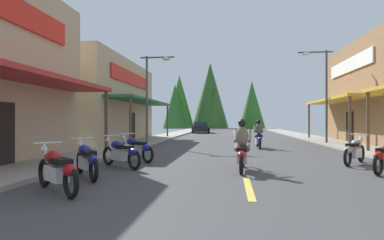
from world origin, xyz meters
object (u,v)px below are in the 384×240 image
(streetlamp_left, at_px, (152,86))
(streetlamp_right, at_px, (321,83))
(rider_cruising_lead, at_px, (242,149))
(motorcycle_parked_left_2, at_px, (121,152))
(motorcycle_parked_left_3, at_px, (136,148))
(parked_car_curbside, at_px, (201,127))
(rider_cruising_trailing, at_px, (259,136))
(motorcycle_parked_left_1, at_px, (87,159))
(motorcycle_parked_right_4, at_px, (354,150))
(motorcycle_parked_left_0, at_px, (57,169))

(streetlamp_left, bearing_deg, streetlamp_right, 8.63)
(rider_cruising_lead, bearing_deg, motorcycle_parked_left_2, 91.51)
(streetlamp_left, height_order, motorcycle_parked_left_3, streetlamp_left)
(streetlamp_left, height_order, parked_car_curbside, streetlamp_left)
(motorcycle_parked_left_3, bearing_deg, streetlamp_left, -42.89)
(parked_car_curbside, bearing_deg, rider_cruising_trailing, -168.62)
(streetlamp_right, height_order, motorcycle_parked_left_1, streetlamp_right)
(rider_cruising_lead, bearing_deg, streetlamp_left, 33.06)
(motorcycle_parked_right_4, xyz_separation_m, motorcycle_parked_left_2, (-7.76, -1.72, 0.00))
(streetlamp_left, xyz_separation_m, streetlamp_right, (10.52, 1.60, 0.23))
(motorcycle_parked_left_0, bearing_deg, motorcycle_parked_left_3, -52.14)
(motorcycle_parked_right_4, relative_size, motorcycle_parked_left_3, 1.01)
(motorcycle_parked_right_4, xyz_separation_m, motorcycle_parked_left_0, (-7.88, -5.21, 0.00))
(streetlamp_right, bearing_deg, motorcycle_parked_left_2, -130.37)
(motorcycle_parked_right_4, bearing_deg, motorcycle_parked_left_2, 138.98)
(parked_car_curbside, bearing_deg, motorcycle_parked_left_3, 177.61)
(motorcycle_parked_left_2, height_order, parked_car_curbside, parked_car_curbside)
(streetlamp_right, xyz_separation_m, motorcycle_parked_left_0, (-9.30, -14.28, -3.42))
(motorcycle_parked_left_0, height_order, motorcycle_parked_left_3, same)
(rider_cruising_trailing, bearing_deg, parked_car_curbside, 14.05)
(streetlamp_right, height_order, rider_cruising_lead, streetlamp_right)
(streetlamp_right, distance_m, motorcycle_parked_left_3, 13.48)
(parked_car_curbside, bearing_deg, motorcycle_parked_left_0, 177.34)
(motorcycle_parked_left_1, height_order, rider_cruising_lead, rider_cruising_lead)
(motorcycle_parked_right_4, bearing_deg, rider_cruising_trailing, 61.46)
(motorcycle_parked_left_1, xyz_separation_m, rider_cruising_trailing, (5.30, 9.43, 0.17))
(motorcycle_parked_left_2, bearing_deg, motorcycle_parked_left_1, 118.11)
(rider_cruising_trailing, bearing_deg, streetlamp_left, 76.05)
(motorcycle_parked_left_3, distance_m, parked_car_curbside, 26.61)
(rider_cruising_lead, xyz_separation_m, rider_cruising_trailing, (1.17, 7.78, 0.00))
(streetlamp_left, xyz_separation_m, motorcycle_parked_left_3, (1.35, -7.67, -3.19))
(streetlamp_left, bearing_deg, motorcycle_parked_right_4, -39.42)
(motorcycle_parked_left_1, distance_m, motorcycle_parked_left_2, 1.84)
(motorcycle_parked_left_1, bearing_deg, streetlamp_right, -75.84)
(streetlamp_left, bearing_deg, motorcycle_parked_left_3, -80.03)
(motorcycle_parked_left_0, xyz_separation_m, motorcycle_parked_left_1, (-0.16, 1.67, 0.00))
(streetlamp_right, relative_size, motorcycle_parked_left_1, 3.45)
(streetlamp_right, bearing_deg, motorcycle_parked_right_4, -98.88)
(motorcycle_parked_right_4, relative_size, rider_cruising_lead, 0.83)
(motorcycle_parked_left_1, distance_m, rider_cruising_trailing, 10.82)
(parked_car_curbside, bearing_deg, motorcycle_parked_right_4, -166.05)
(motorcycle_parked_left_1, distance_m, rider_cruising_lead, 4.45)
(motorcycle_parked_right_4, xyz_separation_m, motorcycle_parked_left_1, (-8.04, -3.53, 0.00))
(streetlamp_right, distance_m, rider_cruising_lead, 12.62)
(motorcycle_parked_left_3, bearing_deg, motorcycle_parked_left_1, 122.16)
(streetlamp_right, distance_m, parked_car_curbside, 19.92)
(motorcycle_parked_right_4, distance_m, rider_cruising_trailing, 6.50)
(motorcycle_parked_left_0, relative_size, motorcycle_parked_left_2, 0.97)
(motorcycle_parked_left_0, distance_m, rider_cruising_trailing, 12.23)
(streetlamp_right, distance_m, motorcycle_parked_right_4, 9.80)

